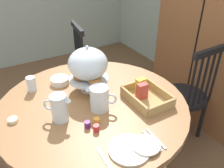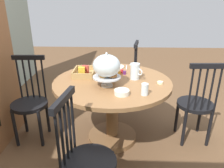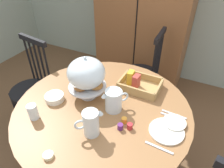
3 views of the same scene
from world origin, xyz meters
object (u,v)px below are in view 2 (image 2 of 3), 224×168
windsor_chair_facing_door (126,76)px  orange_juice_pitcher (135,72)px  milk_pitcher (112,71)px  china_plate_small (109,65)px  drinking_glass (145,89)px  cereal_basket (84,73)px  windsor_chair_near_window (86,162)px  windsor_chair_by_cabinet (196,105)px  china_plate_large (115,67)px  butter_dish (160,83)px  dining_table (112,97)px  cereal_bowl (122,92)px  windsor_chair_far_side (30,103)px  pastry_stand_with_dome (107,67)px

windsor_chair_facing_door → orange_juice_pitcher: (-0.86, -0.07, 0.37)m
milk_pitcher → china_plate_small: milk_pitcher is taller
milk_pitcher → drinking_glass: (-0.44, -0.32, -0.02)m
windsor_chair_facing_door → cereal_basket: 0.97m
windsor_chair_near_window → milk_pitcher: 1.07m
windsor_chair_by_cabinet → china_plate_large: size_ratio=4.43×
windsor_chair_by_cabinet → windsor_chair_facing_door: 1.17m
windsor_chair_facing_door → butter_dish: windsor_chair_facing_door is taller
dining_table → cereal_bowl: bearing=-164.2°
dining_table → windsor_chair_far_side: bearing=90.4°
dining_table → china_plate_large: size_ratio=5.73×
windsor_chair_far_side → windsor_chair_by_cabinet: bearing=-89.3°
butter_dish → cereal_basket: bearing=75.2°
windsor_chair_near_window → windsor_chair_facing_door: bearing=-10.2°
milk_pitcher → cereal_basket: (0.06, 0.32, -0.04)m
windsor_chair_facing_door → butter_dish: bearing=-161.8°
orange_juice_pitcher → dining_table: bearing=103.1°
butter_dish → windsor_chair_facing_door: bearing=18.2°
windsor_chair_near_window → drinking_glass: (0.56, -0.46, 0.34)m
china_plate_large → cereal_bowl: bearing=-174.7°
orange_juice_pitcher → china_plate_small: orange_juice_pitcher is taller
windsor_chair_by_cabinet → drinking_glass: windsor_chair_by_cabinet is taller
windsor_chair_facing_door → cereal_bowl: windsor_chair_facing_door is taller
orange_juice_pitcher → butter_dish: (-0.13, -0.25, -0.07)m
windsor_chair_far_side → cereal_basket: bearing=-75.7°
milk_pitcher → cereal_bowl: size_ratio=1.19×
windsor_chair_far_side → drinking_glass: windsor_chair_far_side is taller
milk_pitcher → dining_table: bearing=-173.2°
windsor_chair_by_cabinet → butter_dish: size_ratio=16.25×
milk_pitcher → pastry_stand_with_dome: bearing=170.4°
china_plate_small → drinking_glass: bearing=-156.6°
drinking_glass → pastry_stand_with_dome: bearing=60.5°
pastry_stand_with_dome → drinking_glass: size_ratio=3.13×
cereal_bowl → drinking_glass: size_ratio=1.27×
windsor_chair_facing_door → pastry_stand_with_dome: 1.19m
windsor_chair_near_window → drinking_glass: size_ratio=8.86×
windsor_chair_facing_door → cereal_basket: windsor_chair_facing_door is taller
windsor_chair_by_cabinet → cereal_basket: windsor_chair_by_cabinet is taller
china_plate_small → butter_dish: size_ratio=2.50×
windsor_chair_far_side → butter_dish: 1.46m
windsor_chair_far_side → milk_pitcher: size_ratio=5.86×
windsor_chair_near_window → cereal_bowl: 0.69m
dining_table → pastry_stand_with_dome: (-0.15, 0.05, 0.40)m
windsor_chair_facing_door → butter_dish: 1.08m
orange_juice_pitcher → milk_pitcher: size_ratio=1.05×
dining_table → milk_pitcher: (0.08, 0.01, 0.27)m
dining_table → windsor_chair_facing_door: (0.91, -0.17, -0.09)m
dining_table → windsor_chair_near_window: size_ratio=1.29×
milk_pitcher → china_plate_large: bearing=-4.8°
china_plate_small → butter_dish: bearing=-135.5°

